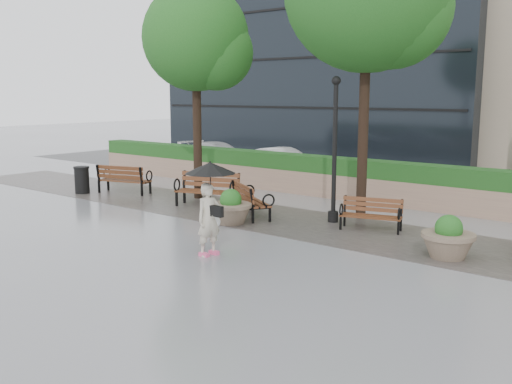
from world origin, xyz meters
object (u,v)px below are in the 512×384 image
Objects in this scene: car_left at (218,155)px; bench_3 at (371,221)px; planter_left at (231,210)px; planter_right at (448,241)px; bench_0 at (124,185)px; pedestrian at (210,199)px; bench_2 at (251,207)px; trash_bin at (82,181)px; bench_1 at (207,197)px; lamppost at (334,160)px; car_right at (283,162)px.

bench_3 is at bearing -115.22° from car_left.
bench_3 is at bearing 26.28° from planter_left.
bench_0 is at bearing 176.05° from planter_right.
planter_right is 5.15m from pedestrian.
bench_3 is 13.30m from car_left.
trash_bin is at bearing 37.91° from bench_2.
car_left reaches higher than bench_0.
trash_bin is (-5.07, -1.01, 0.14)m from bench_1.
bench_1 is at bearing 11.28° from trash_bin.
car_right is (-6.15, 6.16, -1.11)m from lamppost.
car_right is at bearing -122.00° from bench_0.
bench_2 is 1.13× the size of bench_3.
car_right reaches higher than bench_0.
bench_0 is at bearing 76.63° from pedestrian.
planter_left is 1.26× the size of trash_bin.
lamppost is 4.49m from pedestrian.
planter_right is at bearing -153.82° from bench_2.
planter_left reaches higher than bench_2.
pedestrian is (5.74, -10.60, 0.63)m from car_right.
trash_bin reaches higher than bench_3.
bench_3 is 1.44× the size of planter_left.
lamppost is 1.94× the size of pedestrian.
bench_1 is 6.99m from car_right.
car_right is at bearing 41.40° from pedestrian.
planter_right is at bearing 4.17° from planter_left.
lamppost is at bearing -11.85° from bench_1.
bench_3 is (3.44, 0.60, -0.03)m from bench_2.
bench_2 is at bearing 97.34° from planter_left.
bench_3 is at bearing 153.49° from planter_right.
planter_right is at bearing -114.53° from car_left.
bench_0 is 0.54× the size of car_right.
planter_right is (5.88, -0.62, 0.09)m from bench_2.
planter_left reaches higher than bench_3.
planter_left is 0.31× the size of car_right.
lamppost is (4.18, 0.54, 1.41)m from bench_1.
bench_0 reaches higher than bench_2.
car_left is (-0.94, 8.07, 0.16)m from trash_bin.
bench_2 is 10.88m from car_left.
planter_right reaches higher than bench_2.
car_left is at bearing 90.62° from car_right.
bench_0 is 7.48m from car_left.
planter_right is 4.20m from lamppost.
planter_left is at bearing -130.55° from car_left.
planter_right is (2.44, -1.22, 0.12)m from bench_3.
pedestrian is at bearing -18.10° from trash_bin.
lamppost is (9.25, 1.55, 1.27)m from trash_bin.
planter_left is (2.13, -1.34, 0.06)m from bench_1.
bench_2 is at bearing -27.88° from bench_1.
bench_1 reaches higher than trash_bin.
car_right is at bearing -28.30° from bench_2.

